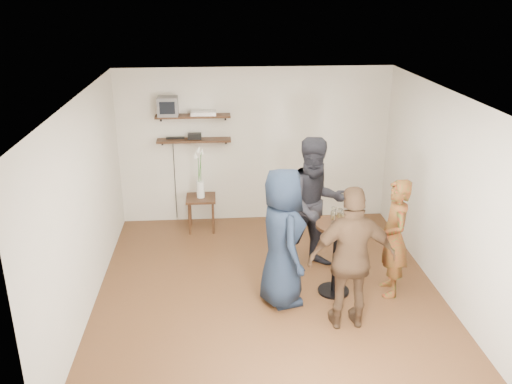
% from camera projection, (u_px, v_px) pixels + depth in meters
% --- Properties ---
extents(room, '(4.58, 5.08, 2.68)m').
position_uv_depth(room, '(270.00, 201.00, 6.70)').
color(room, '#472A16').
rests_on(room, ground).
extents(shelf_upper, '(1.20, 0.25, 0.04)m').
position_uv_depth(shelf_upper, '(193.00, 116.00, 8.64)').
color(shelf_upper, black).
rests_on(shelf_upper, room).
extents(shelf_lower, '(1.20, 0.25, 0.04)m').
position_uv_depth(shelf_lower, '(194.00, 140.00, 8.79)').
color(shelf_lower, black).
rests_on(shelf_lower, room).
extents(crt_monitor, '(0.32, 0.30, 0.30)m').
position_uv_depth(crt_monitor, '(168.00, 106.00, 8.56)').
color(crt_monitor, '#59595B').
rests_on(crt_monitor, shelf_upper).
extents(dvd_deck, '(0.40, 0.24, 0.06)m').
position_uv_depth(dvd_deck, '(203.00, 113.00, 8.64)').
color(dvd_deck, silver).
rests_on(dvd_deck, shelf_upper).
extents(radio, '(0.22, 0.10, 0.10)m').
position_uv_depth(radio, '(195.00, 136.00, 8.76)').
color(radio, black).
rests_on(radio, shelf_lower).
extents(power_strip, '(0.30, 0.05, 0.03)m').
position_uv_depth(power_strip, '(175.00, 138.00, 8.80)').
color(power_strip, black).
rests_on(power_strip, shelf_lower).
extents(side_table, '(0.48, 0.48, 0.57)m').
position_uv_depth(side_table, '(201.00, 203.00, 8.86)').
color(side_table, black).
rests_on(side_table, room).
extents(vase_lilies, '(0.19, 0.19, 0.89)m').
position_uv_depth(vase_lilies, '(200.00, 181.00, 8.72)').
color(vase_lilies, silver).
rests_on(vase_lilies, side_table).
extents(drinks_table, '(0.54, 0.54, 0.98)m').
position_uv_depth(drinks_table, '(336.00, 249.00, 6.95)').
color(drinks_table, black).
rests_on(drinks_table, room).
extents(wine_glass_fl, '(0.06, 0.06, 0.19)m').
position_uv_depth(wine_glass_fl, '(333.00, 216.00, 6.75)').
color(wine_glass_fl, silver).
rests_on(wine_glass_fl, drinks_table).
extents(wine_glass_fr, '(0.06, 0.06, 0.19)m').
position_uv_depth(wine_glass_fr, '(343.00, 216.00, 6.77)').
color(wine_glass_fr, silver).
rests_on(wine_glass_fr, drinks_table).
extents(wine_glass_bl, '(0.07, 0.07, 0.21)m').
position_uv_depth(wine_glass_bl, '(334.00, 212.00, 6.83)').
color(wine_glass_bl, silver).
rests_on(wine_glass_bl, drinks_table).
extents(wine_glass_br, '(0.07, 0.07, 0.20)m').
position_uv_depth(wine_glass_br, '(340.00, 214.00, 6.79)').
color(wine_glass_br, silver).
rests_on(wine_glass_br, drinks_table).
extents(person_plaid, '(0.42, 0.60, 1.57)m').
position_uv_depth(person_plaid, '(394.00, 238.00, 6.90)').
color(person_plaid, '#9E1812').
rests_on(person_plaid, room).
extents(person_dark, '(1.06, 0.90, 1.92)m').
position_uv_depth(person_dark, '(315.00, 205.00, 7.50)').
color(person_dark, black).
rests_on(person_dark, room).
extents(person_navy, '(0.73, 0.97, 1.78)m').
position_uv_depth(person_navy, '(282.00, 237.00, 6.67)').
color(person_navy, black).
rests_on(person_navy, room).
extents(person_brown, '(1.03, 0.45, 1.75)m').
position_uv_depth(person_brown, '(352.00, 259.00, 6.19)').
color(person_brown, '#402B1B').
rests_on(person_brown, room).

